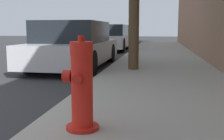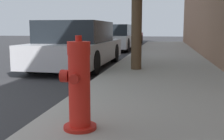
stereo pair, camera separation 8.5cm
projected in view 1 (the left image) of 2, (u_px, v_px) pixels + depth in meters
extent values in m
cube|color=#99968E|center=(163.00, 138.00, 2.71)|extent=(2.72, 40.00, 0.13)
cylinder|color=red|center=(83.00, 127.00, 2.77)|extent=(0.33, 0.33, 0.04)
cylinder|color=red|center=(82.00, 91.00, 2.72)|extent=(0.21, 0.21, 0.70)
cylinder|color=red|center=(81.00, 48.00, 2.66)|extent=(0.22, 0.22, 0.13)
cylinder|color=red|center=(81.00, 38.00, 2.64)|extent=(0.06, 0.06, 0.06)
cylinder|color=red|center=(78.00, 79.00, 2.56)|extent=(0.09, 0.07, 0.09)
cylinder|color=red|center=(86.00, 74.00, 2.83)|extent=(0.09, 0.07, 0.09)
cylinder|color=red|center=(67.00, 76.00, 2.72)|extent=(0.08, 0.12, 0.12)
cube|color=#B7B7BC|center=(76.00, 51.00, 8.21)|extent=(1.77, 4.51, 0.57)
cube|color=black|center=(73.00, 32.00, 7.95)|extent=(1.63, 2.48, 0.58)
cylinder|color=black|center=(65.00, 52.00, 9.73)|extent=(0.20, 0.60, 0.60)
cylinder|color=black|center=(111.00, 53.00, 9.47)|extent=(0.20, 0.60, 0.60)
cylinder|color=black|center=(28.00, 61.00, 7.00)|extent=(0.20, 0.60, 0.60)
cylinder|color=black|center=(91.00, 63.00, 6.74)|extent=(0.20, 0.60, 0.60)
cube|color=silver|center=(112.00, 41.00, 14.67)|extent=(1.65, 4.38, 0.58)
cube|color=black|center=(111.00, 30.00, 14.42)|extent=(1.52, 2.41, 0.55)
cylinder|color=black|center=(103.00, 42.00, 16.14)|extent=(0.20, 0.68, 0.68)
cylinder|color=black|center=(129.00, 43.00, 15.89)|extent=(0.20, 0.68, 0.68)
cylinder|color=black|center=(92.00, 45.00, 13.49)|extent=(0.20, 0.68, 0.68)
cylinder|color=black|center=(122.00, 45.00, 13.24)|extent=(0.20, 0.68, 0.68)
cube|color=maroon|center=(123.00, 37.00, 20.29)|extent=(1.76, 4.51, 0.64)
cube|color=black|center=(123.00, 29.00, 20.03)|extent=(1.62, 2.48, 0.55)
cylinder|color=black|center=(115.00, 39.00, 21.81)|extent=(0.20, 0.66, 0.66)
cylinder|color=black|center=(136.00, 39.00, 21.55)|extent=(0.20, 0.66, 0.66)
cylinder|color=black|center=(109.00, 40.00, 19.08)|extent=(0.20, 0.66, 0.66)
cylinder|color=black|center=(132.00, 41.00, 18.82)|extent=(0.20, 0.66, 0.66)
cylinder|color=brown|center=(134.00, 13.00, 6.73)|extent=(0.26, 0.26, 2.70)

